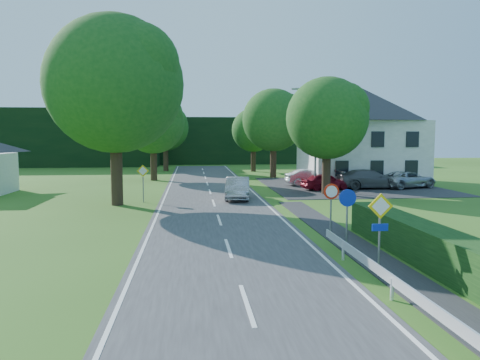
{
  "coord_description": "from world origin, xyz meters",
  "views": [
    {
      "loc": [
        -1.37,
        -5.49,
        4.33
      ],
      "look_at": [
        1.15,
        18.79,
        2.0
      ],
      "focal_mm": 35.0,
      "sensor_mm": 36.0,
      "label": 1
    }
  ],
  "objects": [
    {
      "name": "road",
      "position": [
        0.0,
        20.0,
        0.02
      ],
      "size": [
        7.0,
        80.0,
        0.04
      ],
      "primitive_type": "cube",
      "color": "#353537",
      "rests_on": "ground"
    },
    {
      "name": "parking_pad",
      "position": [
        12.0,
        33.0,
        0.02
      ],
      "size": [
        14.0,
        16.0,
        0.04
      ],
      "primitive_type": "cube",
      "color": "black",
      "rests_on": "ground"
    },
    {
      "name": "line_edge_left",
      "position": [
        -3.25,
        20.0,
        0.04
      ],
      "size": [
        0.12,
        80.0,
        0.01
      ],
      "primitive_type": "cube",
      "color": "white",
      "rests_on": "road"
    },
    {
      "name": "line_edge_right",
      "position": [
        3.25,
        20.0,
        0.04
      ],
      "size": [
        0.12,
        80.0,
        0.01
      ],
      "primitive_type": "cube",
      "color": "white",
      "rests_on": "road"
    },
    {
      "name": "line_centre",
      "position": [
        0.0,
        20.0,
        0.04
      ],
      "size": [
        0.12,
        80.0,
        0.01
      ],
      "primitive_type": null,
      "color": "white",
      "rests_on": "road"
    },
    {
      "name": "tree_main",
      "position": [
        -6.0,
        24.0,
        5.82
      ],
      "size": [
        9.4,
        9.4,
        11.64
      ],
      "primitive_type": null,
      "color": "#164B17",
      "rests_on": "ground"
    },
    {
      "name": "tree_left_far",
      "position": [
        -5.0,
        40.0,
        4.29
      ],
      "size": [
        7.0,
        7.0,
        8.58
      ],
      "primitive_type": null,
      "color": "#164B17",
      "rests_on": "ground"
    },
    {
      "name": "tree_right_far",
      "position": [
        7.0,
        42.0,
        4.54
      ],
      "size": [
        7.4,
        7.4,
        9.09
      ],
      "primitive_type": null,
      "color": "#164B17",
      "rests_on": "ground"
    },
    {
      "name": "tree_left_back",
      "position": [
        -4.5,
        52.0,
        4.04
      ],
      "size": [
        6.6,
        6.6,
        8.07
      ],
      "primitive_type": null,
      "color": "#164B17",
      "rests_on": "ground"
    },
    {
      "name": "tree_right_back",
      "position": [
        6.0,
        50.0,
        3.78
      ],
      "size": [
        6.2,
        6.2,
        7.56
      ],
      "primitive_type": null,
      "color": "#164B17",
      "rests_on": "ground"
    },
    {
      "name": "tree_right_mid",
      "position": [
        8.5,
        28.0,
        4.29
      ],
      "size": [
        7.0,
        7.0,
        8.58
      ],
      "primitive_type": null,
      "color": "#164B17",
      "rests_on": "ground"
    },
    {
      "name": "treeline_right",
      "position": [
        8.0,
        66.0,
        3.5
      ],
      "size": [
        30.0,
        5.0,
        7.0
      ],
      "primitive_type": "cube",
      "color": "black",
      "rests_on": "ground"
    },
    {
      "name": "house_white",
      "position": [
        14.0,
        36.0,
        4.41
      ],
      "size": [
        10.6,
        8.4,
        8.6
      ],
      "color": "silver",
      "rests_on": "ground"
    },
    {
      "name": "streetlight",
      "position": [
        8.06,
        30.0,
        4.46
      ],
      "size": [
        2.03,
        0.18,
        8.0
      ],
      "color": "gray",
      "rests_on": "ground"
    },
    {
      "name": "sign_priority_right",
      "position": [
        4.3,
        7.98,
        1.8
      ],
      "size": [
        0.78,
        0.09,
        2.59
      ],
      "color": "gray",
      "rests_on": "ground"
    },
    {
      "name": "sign_roundabout",
      "position": [
        4.3,
        10.98,
        1.67
      ],
      "size": [
        0.64,
        0.08,
        2.37
      ],
      "color": "gray",
      "rests_on": "ground"
    },
    {
      "name": "sign_speed_limit",
      "position": [
        4.3,
        12.97,
        1.77
      ],
      "size": [
        0.64,
        0.11,
        2.37
      ],
      "color": "gray",
      "rests_on": "ground"
    },
    {
      "name": "sign_priority_left",
      "position": [
        -4.5,
        24.98,
        1.72
      ],
      "size": [
        0.78,
        0.09,
        2.44
      ],
      "color": "gray",
      "rests_on": "ground"
    },
    {
      "name": "moving_car",
      "position": [
        1.71,
        25.69,
        0.77
      ],
      "size": [
        2.08,
        4.61,
        1.47
      ],
      "primitive_type": "imported",
      "rotation": [
        0.0,
        0.0,
        -0.12
      ],
      "color": "#A6A5A9",
      "rests_on": "road"
    },
    {
      "name": "motorcycle",
      "position": [
        1.8,
        30.88,
        0.6
      ],
      "size": [
        1.37,
        2.24,
        1.11
      ],
      "primitive_type": "imported",
      "rotation": [
        0.0,
        0.0,
        0.32
      ],
      "color": "black",
      "rests_on": "road"
    },
    {
      "name": "parked_car_red",
      "position": [
        9.15,
        30.36,
        0.7
      ],
      "size": [
        4.06,
        2.18,
        1.31
      ],
      "primitive_type": "imported",
      "rotation": [
        0.0,
        0.0,
        1.74
      ],
      "color": "maroon",
      "rests_on": "parking_pad"
    },
    {
      "name": "parked_car_silver_a",
      "position": [
        8.74,
        33.58,
        0.74
      ],
      "size": [
        4.29,
        1.67,
        1.39
      ],
      "primitive_type": "imported",
      "rotation": [
        0.0,
        0.0,
        1.62
      ],
      "color": "#BDBCC2",
      "rests_on": "parking_pad"
    },
    {
      "name": "parked_car_grey",
      "position": [
        12.91,
        30.83,
        0.81
      ],
      "size": [
        5.35,
        2.23,
        1.54
      ],
      "primitive_type": "imported",
      "rotation": [
        0.0,
        0.0,
        1.58
      ],
      "color": "#4F5055",
      "rests_on": "parking_pad"
    },
    {
      "name": "parked_car_silver_b",
      "position": [
        16.24,
        31.04,
        0.72
      ],
      "size": [
        5.38,
        3.7,
        1.36
      ],
      "primitive_type": "imported",
      "rotation": [
        0.0,
        0.0,
        1.89
      ],
      "color": "#AAABB1",
      "rests_on": "parking_pad"
    },
    {
      "name": "parasol",
      "position": [
        12.09,
        33.74,
        1.1
      ],
      "size": [
        2.75,
        2.79,
        2.11
      ],
      "primitive_type": "imported",
      "rotation": [
        0.0,
        0.0,
        0.22
      ],
      "color": "red",
      "rests_on": "parking_pad"
    }
  ]
}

